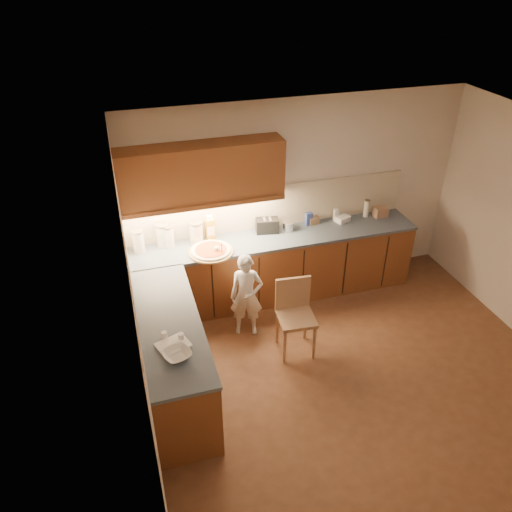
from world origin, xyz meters
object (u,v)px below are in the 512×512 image
child (246,296)px  wooden_chair (295,311)px  pizza_on_board (211,251)px  toaster (267,225)px  oil_jug (210,229)px

child → wooden_chair: bearing=-27.2°
pizza_on_board → toaster: 0.87m
wooden_chair → oil_jug: bearing=125.0°
wooden_chair → toaster: bearing=92.7°
pizza_on_board → child: bearing=-57.5°
oil_jug → toaster: oil_jug is taller
wooden_chair → oil_jug: size_ratio=2.66×
pizza_on_board → child: 0.70m
child → toaster: size_ratio=3.45×
child → oil_jug: size_ratio=3.15×
child → oil_jug: 0.99m
wooden_chair → pizza_on_board: bearing=135.1°
toaster → child: bearing=-112.7°
pizza_on_board → oil_jug: 0.34m
child → wooden_chair: (0.46, -0.42, -0.01)m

